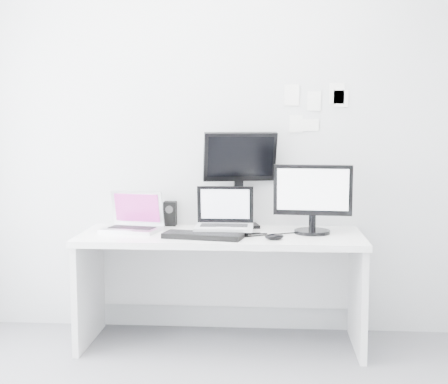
% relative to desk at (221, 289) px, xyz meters
% --- Properties ---
extents(back_wall, '(3.60, 0.00, 3.60)m').
position_rel_desk_xyz_m(back_wall, '(0.00, 0.35, 0.99)').
color(back_wall, silver).
rests_on(back_wall, ground).
extents(desk, '(1.80, 0.70, 0.73)m').
position_rel_desk_xyz_m(desk, '(0.00, 0.00, 0.00)').
color(desk, white).
rests_on(desk, ground).
extents(macbook, '(0.41, 0.34, 0.27)m').
position_rel_desk_xyz_m(macbook, '(-0.59, 0.04, 0.50)').
color(macbook, '#B6B5BA').
rests_on(macbook, desk).
extents(speaker, '(0.10, 0.10, 0.17)m').
position_rel_desk_xyz_m(speaker, '(-0.37, 0.30, 0.45)').
color(speaker, black).
rests_on(speaker, desk).
extents(dell_laptop, '(0.37, 0.29, 0.31)m').
position_rel_desk_xyz_m(dell_laptop, '(0.02, -0.00, 0.52)').
color(dell_laptop, '#BABCC2').
rests_on(dell_laptop, desk).
extents(rear_monitor, '(0.52, 0.28, 0.66)m').
position_rel_desk_xyz_m(rear_monitor, '(0.10, 0.26, 0.70)').
color(rear_monitor, black).
rests_on(rear_monitor, desk).
extents(samsung_monitor, '(0.52, 0.27, 0.46)m').
position_rel_desk_xyz_m(samsung_monitor, '(0.58, 0.05, 0.59)').
color(samsung_monitor, black).
rests_on(samsung_monitor, desk).
extents(keyboard, '(0.51, 0.26, 0.03)m').
position_rel_desk_xyz_m(keyboard, '(-0.10, -0.17, 0.38)').
color(keyboard, black).
rests_on(keyboard, desk).
extents(mouse, '(0.14, 0.12, 0.04)m').
position_rel_desk_xyz_m(mouse, '(0.34, -0.19, 0.38)').
color(mouse, black).
rests_on(mouse, desk).
extents(wall_note_0, '(0.10, 0.00, 0.14)m').
position_rel_desk_xyz_m(wall_note_0, '(0.45, 0.34, 1.26)').
color(wall_note_0, white).
rests_on(wall_note_0, back_wall).
extents(wall_note_1, '(0.09, 0.00, 0.13)m').
position_rel_desk_xyz_m(wall_note_1, '(0.60, 0.34, 1.22)').
color(wall_note_1, white).
rests_on(wall_note_1, back_wall).
extents(wall_note_2, '(0.10, 0.00, 0.14)m').
position_rel_desk_xyz_m(wall_note_2, '(0.75, 0.34, 1.26)').
color(wall_note_2, white).
rests_on(wall_note_2, back_wall).
extents(wall_note_3, '(0.11, 0.00, 0.08)m').
position_rel_desk_xyz_m(wall_note_3, '(0.58, 0.34, 1.05)').
color(wall_note_3, white).
rests_on(wall_note_3, back_wall).
extents(wall_note_4, '(0.09, 0.00, 0.12)m').
position_rel_desk_xyz_m(wall_note_4, '(0.48, 0.34, 1.06)').
color(wall_note_4, white).
rests_on(wall_note_4, back_wall).
extents(wall_note_5, '(0.10, 0.00, 0.11)m').
position_rel_desk_xyz_m(wall_note_5, '(0.78, 0.34, 1.23)').
color(wall_note_5, white).
rests_on(wall_note_5, back_wall).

